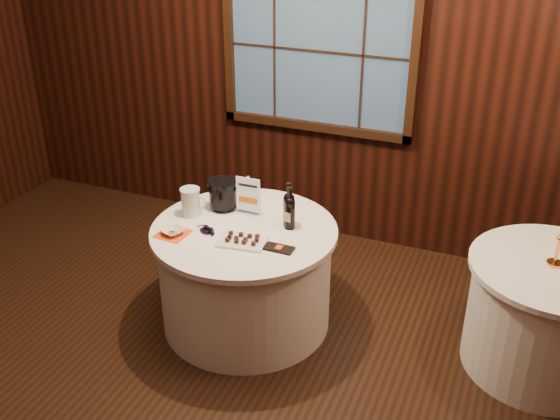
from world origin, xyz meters
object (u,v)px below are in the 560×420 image
at_px(sign_stand, 249,201).
at_px(ice_bucket, 223,194).
at_px(chocolate_box, 279,248).
at_px(glass_pitcher, 191,202).
at_px(main_table, 245,276).
at_px(grape_bunch, 209,229).
at_px(side_table, 547,316).
at_px(chocolate_plate, 242,240).
at_px(cracker_bowl, 173,231).
at_px(port_bottle_right, 290,211).
at_px(port_bottle_left, 289,207).
at_px(brass_candlestick, 558,247).

relative_size(sign_stand, ice_bucket, 1.33).
height_order(ice_bucket, chocolate_box, ice_bucket).
xyz_separation_m(chocolate_box, glass_pitcher, (-0.75, 0.21, 0.09)).
bearing_deg(sign_stand, ice_bucket, 177.86).
bearing_deg(main_table, chocolate_box, -27.37).
bearing_deg(grape_bunch, side_table, 11.04).
xyz_separation_m(chocolate_plate, cracker_bowl, (-0.48, -0.07, 0.00)).
relative_size(main_table, ice_bucket, 5.84).
xyz_separation_m(port_bottle_right, chocolate_plate, (-0.21, -0.30, -0.11)).
bearing_deg(chocolate_plate, main_table, 111.70).
distance_m(port_bottle_left, brass_candlestick, 1.72).
distance_m(main_table, brass_candlestick, 2.06).
bearing_deg(port_bottle_left, sign_stand, 159.10).
xyz_separation_m(main_table, side_table, (2.00, 0.30, 0.00)).
height_order(side_table, ice_bucket, ice_bucket).
bearing_deg(sign_stand, grape_bunch, -112.49).
height_order(port_bottle_left, port_bottle_right, port_bottle_left).
bearing_deg(chocolate_plate, glass_pitcher, 156.01).
bearing_deg(grape_bunch, glass_pitcher, 143.50).
relative_size(chocolate_box, cracker_bowl, 1.34).
bearing_deg(grape_bunch, chocolate_box, -4.35).
bearing_deg(cracker_bowl, sign_stand, 52.82).
distance_m(grape_bunch, cracker_bowl, 0.24).
relative_size(side_table, glass_pitcher, 5.34).
bearing_deg(chocolate_plate, sign_stand, 108.48).
xyz_separation_m(ice_bucket, cracker_bowl, (-0.15, -0.47, -0.09)).
bearing_deg(grape_bunch, cracker_bowl, -149.95).
xyz_separation_m(ice_bucket, chocolate_plate, (0.33, -0.40, -0.10)).
bearing_deg(sign_stand, chocolate_plate, -71.84).
relative_size(port_bottle_left, brass_candlestick, 0.90).
height_order(chocolate_box, cracker_bowl, cracker_bowl).
bearing_deg(chocolate_plate, brass_candlestick, 14.32).
bearing_deg(chocolate_plate, ice_bucket, 130.11).
xyz_separation_m(sign_stand, port_bottle_left, (0.32, -0.05, 0.04)).
height_order(port_bottle_right, chocolate_plate, port_bottle_right).
distance_m(port_bottle_right, brass_candlestick, 1.70).
height_order(chocolate_plate, chocolate_box, chocolate_plate).
xyz_separation_m(ice_bucket, brass_candlestick, (2.24, 0.09, 0.01)).
bearing_deg(side_table, chocolate_plate, -166.02).
height_order(chocolate_box, glass_pitcher, glass_pitcher).
distance_m(main_table, port_bottle_left, 0.61).
bearing_deg(port_bottle_left, chocolate_plate, -131.38).
height_order(sign_stand, glass_pitcher, sign_stand).
xyz_separation_m(port_bottle_right, ice_bucket, (-0.55, 0.09, -0.02)).
relative_size(main_table, brass_candlestick, 3.58).
height_order(chocolate_plate, brass_candlestick, brass_candlestick).
bearing_deg(ice_bucket, chocolate_plate, -49.89).
relative_size(chocolate_plate, cracker_bowl, 2.32).
xyz_separation_m(port_bottle_right, grape_bunch, (-0.48, -0.25, -0.11)).
height_order(port_bottle_right, grape_bunch, port_bottle_right).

